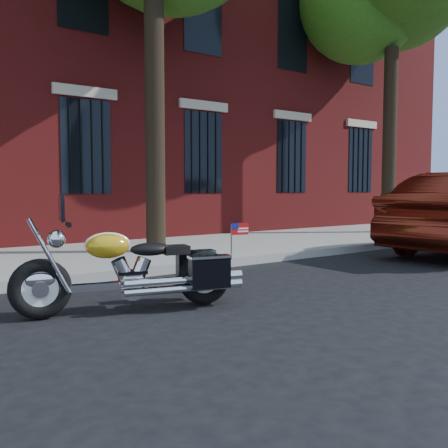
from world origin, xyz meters
TOP-DOWN VIEW (x-y plane):
  - ground at (0.00, 0.00)m, footprint 120.00×120.00m
  - curb at (0.00, 1.38)m, footprint 40.00×0.16m
  - sidewalk at (0.00, 3.26)m, footprint 40.00×3.60m
  - building at (0.00, 10.06)m, footprint 26.00×10.08m
  - tree_right at (7.42, 2.96)m, footprint 4.12×3.92m
  - motorcycle at (-1.53, -0.50)m, footprint 2.35×1.09m

SIDE VIEW (x-z plane):
  - ground at x=0.00m, z-range 0.00..0.00m
  - curb at x=0.00m, z-range 0.00..0.15m
  - sidewalk at x=0.00m, z-range 0.00..0.15m
  - motorcycle at x=-1.53m, z-range -0.20..1.05m
  - building at x=0.00m, z-range 0.00..12.00m
  - tree_right at x=7.42m, z-range 1.91..10.45m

